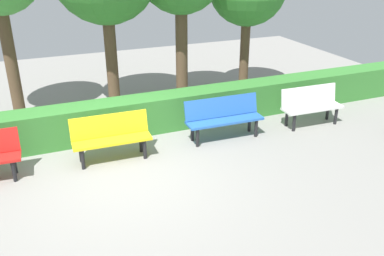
% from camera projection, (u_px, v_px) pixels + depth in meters
% --- Properties ---
extents(ground_plane, '(18.56, 18.56, 0.00)m').
position_uv_depth(ground_plane, '(128.00, 175.00, 7.39)').
color(ground_plane, gray).
extents(bench_white, '(1.42, 0.51, 0.86)m').
position_uv_depth(bench_white, '(311.00, 104.00, 9.31)').
color(bench_white, white).
rests_on(bench_white, ground_plane).
extents(bench_blue, '(1.65, 0.52, 0.86)m').
position_uv_depth(bench_blue, '(223.00, 116.00, 8.65)').
color(bench_blue, blue).
rests_on(bench_blue, ground_plane).
extents(bench_yellow, '(1.48, 0.51, 0.86)m').
position_uv_depth(bench_yellow, '(111.00, 136.00, 7.79)').
color(bench_yellow, yellow).
rests_on(bench_yellow, ground_plane).
extents(hedge_row, '(14.56, 0.62, 0.77)m').
position_uv_depth(hedge_row, '(153.00, 113.00, 9.06)').
color(hedge_row, '#387F33').
rests_on(hedge_row, ground_plane).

